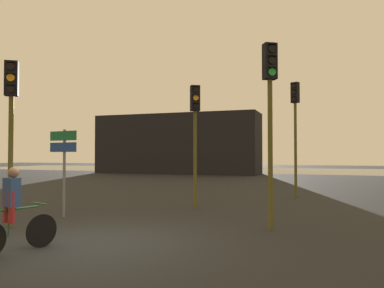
% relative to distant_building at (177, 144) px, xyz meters
% --- Properties ---
extents(ground_plane, '(120.00, 120.00, 0.00)m').
position_rel_distant_building_xyz_m(ground_plane, '(8.86, -27.09, -2.85)').
color(ground_plane, black).
extents(water_strip, '(80.00, 16.00, 0.01)m').
position_rel_distant_building_xyz_m(water_strip, '(8.86, 10.00, -2.84)').
color(water_strip, slate).
rests_on(water_strip, ground).
extents(distant_building, '(15.93, 4.00, 5.69)m').
position_rel_distant_building_xyz_m(distant_building, '(0.00, 0.00, 0.00)').
color(distant_building, black).
rests_on(distant_building, ground).
extents(traffic_light_near_left, '(0.40, 0.42, 4.26)m').
position_rel_distant_building_xyz_m(traffic_light_near_left, '(5.92, -26.28, 0.12)').
color(traffic_light_near_left, '#4C4719').
rests_on(traffic_light_near_left, ground).
extents(traffic_light_near_right, '(0.40, 0.42, 4.63)m').
position_rel_distant_building_xyz_m(traffic_light_near_right, '(12.23, -24.38, 0.36)').
color(traffic_light_near_right, '#4C4719').
rests_on(traffic_light_near_right, ground).
extents(traffic_light_center, '(0.40, 0.42, 4.28)m').
position_rel_distant_building_xyz_m(traffic_light_center, '(9.23, -21.39, 0.13)').
color(traffic_light_center, '#4C4719').
rests_on(traffic_light_center, ground).
extents(traffic_light_far_right, '(0.39, 0.41, 5.01)m').
position_rel_distant_building_xyz_m(traffic_light_far_right, '(12.31, -16.86, 0.60)').
color(traffic_light_far_right, '#4C4719').
rests_on(traffic_light_far_right, ground).
extents(direction_sign_post, '(1.09, 0.23, 2.60)m').
position_rel_distant_building_xyz_m(direction_sign_post, '(6.17, -24.53, -1.05)').
color(direction_sign_post, slate).
rests_on(direction_sign_post, ground).
extents(cyclist, '(0.62, 1.65, 1.62)m').
position_rel_distant_building_xyz_m(cyclist, '(7.96, -28.22, -2.03)').
color(cyclist, black).
rests_on(cyclist, ground).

